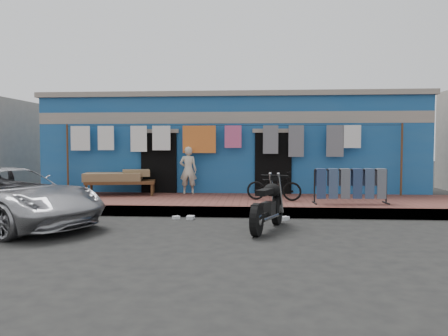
% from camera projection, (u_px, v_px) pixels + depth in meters
% --- Properties ---
extents(ground, '(80.00, 80.00, 0.00)m').
position_uv_depth(ground, '(217.00, 230.00, 8.86)').
color(ground, black).
rests_on(ground, ground).
extents(sidewalk, '(28.00, 3.00, 0.25)m').
position_uv_depth(sidewalk, '(227.00, 204.00, 11.84)').
color(sidewalk, brown).
rests_on(sidewalk, ground).
extents(curb, '(28.00, 0.10, 0.25)m').
position_uv_depth(curb, '(223.00, 212.00, 10.40)').
color(curb, gray).
rests_on(curb, ground).
extents(building, '(12.20, 5.20, 3.36)m').
position_uv_depth(building, '(234.00, 146.00, 15.73)').
color(building, '#195091').
rests_on(building, ground).
extents(clothesline, '(10.06, 0.06, 2.10)m').
position_uv_depth(clothesline, '(216.00, 142.00, 13.03)').
color(clothesline, brown).
rests_on(clothesline, sidewalk).
extents(car, '(5.01, 3.75, 1.28)m').
position_uv_depth(car, '(6.00, 196.00, 9.16)').
color(car, '#B1B0B5').
rests_on(car, ground).
extents(seated_person, '(0.52, 0.35, 1.42)m').
position_uv_depth(seated_person, '(188.00, 170.00, 13.09)').
color(seated_person, beige).
rests_on(seated_person, sidewalk).
extents(bicycle, '(1.53, 0.81, 0.94)m').
position_uv_depth(bicycle, '(274.00, 183.00, 11.57)').
color(bicycle, black).
rests_on(bicycle, sidewalk).
extents(motorcycle, '(1.63, 2.05, 1.09)m').
position_uv_depth(motorcycle, '(268.00, 203.00, 8.79)').
color(motorcycle, black).
rests_on(motorcycle, ground).
extents(charpoy, '(2.45, 1.75, 0.70)m').
position_uv_depth(charpoy, '(121.00, 183.00, 12.90)').
color(charpoy, brown).
rests_on(charpoy, sidewalk).
extents(jeans_rack, '(1.95, 0.64, 0.91)m').
position_uv_depth(jeans_rack, '(350.00, 186.00, 10.93)').
color(jeans_rack, black).
rests_on(jeans_rack, sidewalk).
extents(litter_a, '(0.20, 0.19, 0.07)m').
position_uv_depth(litter_a, '(176.00, 217.00, 10.14)').
color(litter_a, silver).
rests_on(litter_a, ground).
extents(litter_b, '(0.22, 0.21, 0.09)m').
position_uv_depth(litter_b, '(285.00, 218.00, 9.95)').
color(litter_b, silver).
rests_on(litter_b, ground).
extents(litter_c, '(0.18, 0.21, 0.08)m').
position_uv_depth(litter_c, '(190.00, 218.00, 10.09)').
color(litter_c, silver).
rests_on(litter_c, ground).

